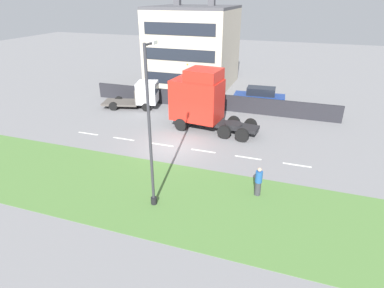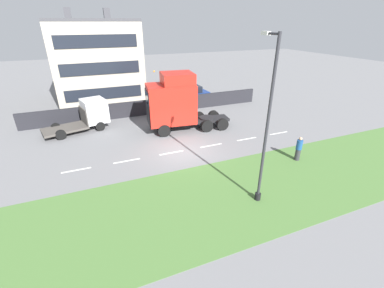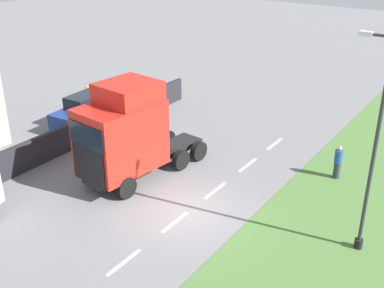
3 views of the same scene
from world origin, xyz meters
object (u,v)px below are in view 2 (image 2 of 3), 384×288
(flatbed_truck, at_px, (90,114))
(pedestrian, at_px, (299,149))
(lorry_cab, at_px, (174,103))
(lamp_post, at_px, (265,133))
(parked_car, at_px, (188,96))

(flatbed_truck, xyz_separation_m, pedestrian, (-11.40, -12.73, -0.51))
(lorry_cab, distance_m, pedestrian, 10.35)
(lamp_post, distance_m, pedestrian, 6.42)
(flatbed_truck, distance_m, parked_car, 11.24)
(lorry_cab, xyz_separation_m, parked_car, (6.71, -3.90, -1.46))
(lorry_cab, distance_m, lamp_post, 10.97)
(flatbed_truck, bearing_deg, pedestrian, 33.74)
(flatbed_truck, xyz_separation_m, lamp_post, (-13.96, -7.67, 2.50))
(flatbed_truck, bearing_deg, lamp_post, 14.37)
(pedestrian, bearing_deg, lorry_cab, 35.86)
(parked_car, xyz_separation_m, lamp_post, (-17.55, 2.97, 2.85))
(lorry_cab, bearing_deg, parked_car, -23.78)
(parked_car, relative_size, lamp_post, 0.59)
(lorry_cab, height_order, pedestrian, lorry_cab)
(lorry_cab, distance_m, parked_car, 7.89)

